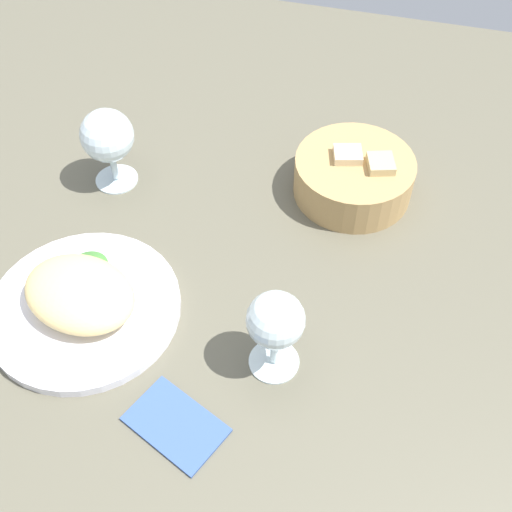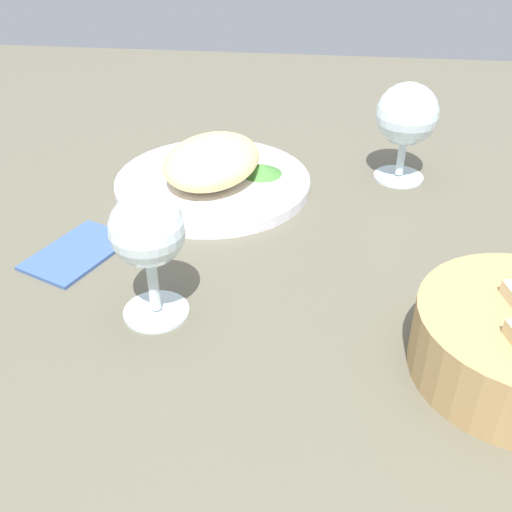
{
  "view_description": "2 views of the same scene",
  "coord_description": "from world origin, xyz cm",
  "px_view_note": "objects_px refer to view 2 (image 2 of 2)",
  "views": [
    {
      "loc": [
        23.87,
        -52.54,
        69.1
      ],
      "look_at": [
        10.3,
        -1.58,
        5.39
      ],
      "focal_mm": 45.48,
      "sensor_mm": 36.0,
      "label": 1
    },
    {
      "loc": [
        59.75,
        1.42,
        37.17
      ],
      "look_at": [
        10.31,
        -4.12,
        3.56
      ],
      "focal_mm": 43.57,
      "sensor_mm": 36.0,
      "label": 2
    }
  ],
  "objects_px": {
    "wine_glass_near": "(148,237)",
    "folded_napkin": "(77,251)",
    "plate": "(213,183)",
    "wine_glass_far": "(407,118)"
  },
  "relations": [
    {
      "from": "wine_glass_near",
      "to": "folded_napkin",
      "type": "height_order",
      "value": "wine_glass_near"
    },
    {
      "from": "wine_glass_near",
      "to": "folded_napkin",
      "type": "xyz_separation_m",
      "value": [
        -0.09,
        -0.11,
        -0.08
      ]
    },
    {
      "from": "plate",
      "to": "wine_glass_near",
      "type": "relative_size",
      "value": 1.96
    },
    {
      "from": "plate",
      "to": "folded_napkin",
      "type": "bearing_deg",
      "value": -35.79
    },
    {
      "from": "plate",
      "to": "folded_napkin",
      "type": "distance_m",
      "value": 0.2
    },
    {
      "from": "plate",
      "to": "folded_napkin",
      "type": "height_order",
      "value": "plate"
    },
    {
      "from": "plate",
      "to": "wine_glass_near",
      "type": "distance_m",
      "value": 0.27
    },
    {
      "from": "plate",
      "to": "wine_glass_near",
      "type": "height_order",
      "value": "wine_glass_near"
    },
    {
      "from": "folded_napkin",
      "to": "wine_glass_near",
      "type": "bearing_deg",
      "value": -105.63
    },
    {
      "from": "wine_glass_far",
      "to": "folded_napkin",
      "type": "xyz_separation_m",
      "value": [
        0.22,
        -0.36,
        -0.08
      ]
    }
  ]
}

